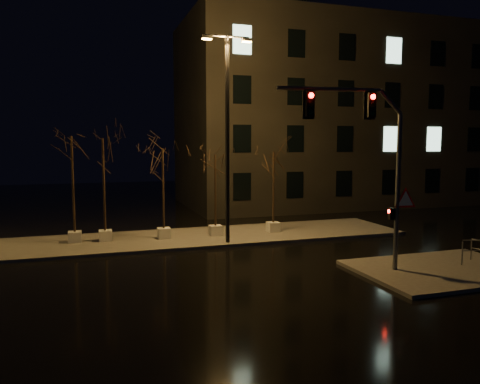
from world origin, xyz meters
name	(u,v)px	position (x,y,z in m)	size (l,w,h in m)	color
ground	(242,265)	(0.00, 0.00, 0.00)	(90.00, 90.00, 0.00)	black
median	(207,237)	(0.00, 6.00, 0.07)	(22.00, 5.00, 0.15)	#4C4844
sidewalk_corner	(443,270)	(7.50, -3.50, 0.07)	(7.00, 5.00, 0.15)	#4C4844
building	(329,116)	(14.00, 18.00, 7.50)	(25.00, 12.00, 15.00)	black
tree_0	(72,160)	(-6.87, 6.44, 4.37)	(1.80, 1.80, 5.56)	beige
tree_1	(103,161)	(-5.37, 6.31, 4.28)	(1.80, 1.80, 5.44)	beige
tree_2	(163,168)	(-2.38, 6.03, 3.88)	(1.80, 1.80, 4.91)	beige
tree_3	(215,173)	(0.45, 5.92, 3.61)	(1.80, 1.80, 4.55)	beige
tree_4	(274,170)	(3.87, 5.93, 3.70)	(1.80, 1.80, 4.68)	beige
traffic_signal_mast	(372,153)	(4.34, -2.93, 4.84)	(5.82, 0.77, 7.14)	#585B60
streetlight_main	(227,125)	(0.57, 4.01, 6.10)	(2.57, 0.29, 10.31)	black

